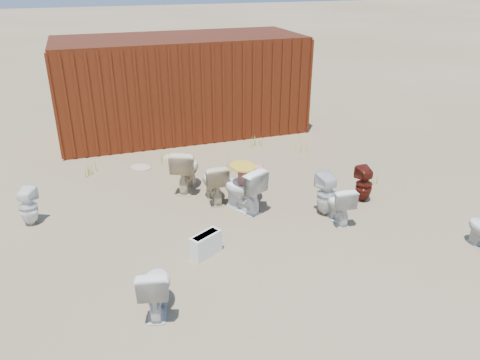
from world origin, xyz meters
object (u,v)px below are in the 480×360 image
object	(u,v)px
toilet_front_c	(339,203)
shipping_container	(181,85)
loose_tank	(206,244)
toilet_back_yellowlid	(243,189)
toilet_front_pink	(250,180)
toilet_front_a	(155,288)
toilet_front_maroon	(364,184)
toilet_back_a	(28,207)
toilet_back_beige_left	(214,182)
toilet_back_beige_right	(186,169)
toilet_back_e	(327,194)

from	to	relation	value
toilet_front_c	shipping_container	bearing A→B (deg)	-70.12
loose_tank	toilet_back_yellowlid	bearing A→B (deg)	20.27
toilet_back_yellowlid	toilet_front_pink	bearing A→B (deg)	-156.37
toilet_front_a	toilet_front_maroon	world-z (taller)	toilet_front_a
toilet_front_c	toilet_back_a	bearing A→B (deg)	-11.98
toilet_front_maroon	toilet_back_a	xyz separation A→B (m)	(-5.73, 1.04, -0.00)
toilet_back_yellowlid	loose_tank	bearing A→B (deg)	23.96
toilet_back_beige_left	toilet_back_beige_right	xyz separation A→B (m)	(-0.37, 0.64, 0.04)
toilet_back_a	toilet_back_yellowlid	bearing A→B (deg)	-164.35
shipping_container	toilet_back_yellowlid	distance (m)	4.74
toilet_front_c	loose_tank	xyz separation A→B (m)	(-2.37, -0.27, -0.16)
toilet_front_a	toilet_back_beige_right	size ratio (longest dim) A/B	0.84
toilet_back_beige_left	toilet_back_beige_right	distance (m)	0.74
toilet_front_c	toilet_back_yellowlid	size ratio (longest dim) A/B	0.81
toilet_front_maroon	toilet_back_a	world-z (taller)	toilet_front_maroon
toilet_back_e	toilet_back_beige_right	bearing A→B (deg)	-46.77
toilet_back_beige_left	toilet_back_yellowlid	distance (m)	0.65
shipping_container	toilet_back_beige_left	xyz separation A→B (m)	(-0.35, -4.15, -0.83)
toilet_front_c	toilet_back_e	distance (m)	0.30
toilet_back_beige_right	toilet_back_e	world-z (taller)	toilet_back_beige_right
toilet_front_a	toilet_back_yellowlid	distance (m)	2.89
toilet_front_a	toilet_back_yellowlid	xyz separation A→B (m)	(1.89, 2.18, 0.06)
toilet_back_a	toilet_back_beige_right	size ratio (longest dim) A/B	0.79
toilet_front_pink	toilet_front_c	size ratio (longest dim) A/B	1.27
toilet_back_a	toilet_back_yellowlid	xyz separation A→B (m)	(3.52, -0.67, 0.09)
toilet_front_pink	toilet_back_yellowlid	size ratio (longest dim) A/B	1.03
shipping_container	loose_tank	xyz separation A→B (m)	(-0.96, -5.84, -1.02)
shipping_container	toilet_back_yellowlid	xyz separation A→B (m)	(0.02, -4.68, -0.79)
toilet_front_pink	toilet_back_yellowlid	xyz separation A→B (m)	(-0.23, -0.26, -0.01)
toilet_front_maroon	toilet_back_beige_right	size ratio (longest dim) A/B	0.80
toilet_front_pink	toilet_front_maroon	distance (m)	2.08
toilet_back_yellowlid	loose_tank	size ratio (longest dim) A/B	1.65
shipping_container	toilet_back_yellowlid	bearing A→B (deg)	-89.71
shipping_container	toilet_front_pink	distance (m)	4.49
toilet_front_maroon	toilet_front_pink	bearing A→B (deg)	-18.92
shipping_container	toilet_front_pink	bearing A→B (deg)	-86.78
shipping_container	toilet_front_pink	xyz separation A→B (m)	(0.25, -4.42, -0.78)
toilet_front_c	toilet_back_a	world-z (taller)	toilet_front_c
toilet_front_pink	toilet_front_maroon	bearing A→B (deg)	179.92
toilet_front_maroon	toilet_back_e	size ratio (longest dim) A/B	0.88
toilet_front_pink	toilet_back_e	bearing A→B (deg)	158.97
toilet_front_a	toilet_front_pink	distance (m)	3.23
toilet_back_a	toilet_back_beige_right	bearing A→B (deg)	-143.38
toilet_back_e	toilet_front_maroon	bearing A→B (deg)	-171.04
toilet_back_beige_right	loose_tank	bearing A→B (deg)	109.87
toilet_back_yellowlid	toilet_back_a	bearing A→B (deg)	-36.53
shipping_container	toilet_back_e	bearing A→B (deg)	-75.80
toilet_front_a	toilet_back_e	xyz separation A→B (m)	(3.21, 1.57, 0.03)
toilet_back_yellowlid	toilet_front_c	bearing A→B (deg)	121.51
toilet_back_beige_right	toilet_front_a	bearing A→B (deg)	96.88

